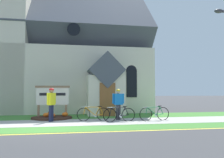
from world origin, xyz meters
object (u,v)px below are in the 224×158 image
at_px(bicycle_green, 94,114).
at_px(bicycle_blue, 119,114).
at_px(church_sign, 53,97).
at_px(roadside_conifer, 138,53).
at_px(bicycle_white, 155,113).
at_px(cyclist_in_green_jersey, 118,102).
at_px(cyclist_in_blue_jersey, 51,102).

distance_m(bicycle_green, bicycle_blue, 1.41).
relative_size(church_sign, bicycle_green, 1.14).
bearing_deg(church_sign, roadside_conifer, 44.84).
distance_m(bicycle_white, roadside_conifer, 10.95).
height_order(bicycle_white, cyclist_in_green_jersey, cyclist_in_green_jersey).
bearing_deg(bicycle_white, bicycle_green, 171.35).
relative_size(church_sign, roadside_conifer, 0.23).
bearing_deg(church_sign, bicycle_blue, -32.82).
bearing_deg(cyclist_in_green_jersey, bicycle_blue, -97.41).
xyz_separation_m(bicycle_blue, cyclist_in_blue_jersey, (-3.46, 0.58, 0.65)).
distance_m(church_sign, bicycle_white, 5.97).
bearing_deg(cyclist_in_blue_jersey, bicycle_blue, -9.58).
height_order(church_sign, bicycle_white, church_sign).
bearing_deg(cyclist_in_green_jersey, church_sign, 156.30).
bearing_deg(bicycle_blue, bicycle_green, 154.61).
xyz_separation_m(bicycle_green, bicycle_blue, (1.27, -0.60, 0.00)).
relative_size(church_sign, bicycle_white, 1.15).
bearing_deg(bicycle_blue, bicycle_white, 3.28).
bearing_deg(bicycle_blue, church_sign, 147.18).
bearing_deg(bicycle_green, cyclist_in_green_jersey, 3.54).
bearing_deg(church_sign, cyclist_in_blue_jersey, -87.71).
height_order(church_sign, cyclist_in_green_jersey, church_sign).
relative_size(bicycle_green, bicycle_blue, 1.03).
bearing_deg(roadside_conifer, cyclist_in_green_jersey, -113.03).
height_order(bicycle_blue, bicycle_white, bicycle_blue).
bearing_deg(roadside_conifer, bicycle_white, -101.54).
height_order(church_sign, cyclist_in_blue_jersey, church_sign).
distance_m(bicycle_white, cyclist_in_green_jersey, 2.05).
xyz_separation_m(bicycle_white, cyclist_in_blue_jersey, (-5.42, 0.47, 0.65)).
bearing_deg(cyclist_in_green_jersey, cyclist_in_blue_jersey, -178.34).
distance_m(cyclist_in_blue_jersey, cyclist_in_green_jersey, 3.56).
distance_m(cyclist_in_blue_jersey, roadside_conifer, 12.48).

